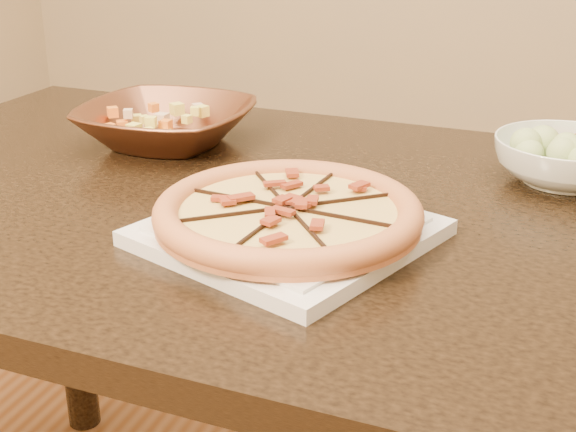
{
  "coord_description": "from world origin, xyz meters",
  "views": [
    {
      "loc": [
        0.29,
        -1.06,
        1.13
      ],
      "look_at": [
        0.0,
        -0.26,
        0.78
      ],
      "focal_mm": 50.0,
      "sensor_mm": 36.0,
      "label": 1
    }
  ],
  "objects_px": {
    "bronze_bowl": "(167,125)",
    "dining_table": "(255,269)",
    "plate": "(288,231)",
    "salad_bowl": "(566,161)",
    "pizza": "(288,213)"
  },
  "relations": [
    {
      "from": "bronze_bowl",
      "to": "dining_table",
      "type": "bearing_deg",
      "value": -37.0
    },
    {
      "from": "plate",
      "to": "salad_bowl",
      "type": "xyz_separation_m",
      "value": [
        0.29,
        0.32,
        0.02
      ]
    },
    {
      "from": "dining_table",
      "to": "bronze_bowl",
      "type": "distance_m",
      "value": 0.31
    },
    {
      "from": "pizza",
      "to": "dining_table",
      "type": "bearing_deg",
      "value": 127.22
    },
    {
      "from": "plate",
      "to": "bronze_bowl",
      "type": "distance_m",
      "value": 0.42
    },
    {
      "from": "pizza",
      "to": "salad_bowl",
      "type": "distance_m",
      "value": 0.43
    },
    {
      "from": "plate",
      "to": "salad_bowl",
      "type": "distance_m",
      "value": 0.43
    },
    {
      "from": "dining_table",
      "to": "bronze_bowl",
      "type": "height_order",
      "value": "bronze_bowl"
    },
    {
      "from": "dining_table",
      "to": "pizza",
      "type": "height_order",
      "value": "pizza"
    },
    {
      "from": "pizza",
      "to": "plate",
      "type": "bearing_deg",
      "value": -13.95
    },
    {
      "from": "bronze_bowl",
      "to": "pizza",
      "type": "bearing_deg",
      "value": -42.75
    },
    {
      "from": "dining_table",
      "to": "bronze_bowl",
      "type": "bearing_deg",
      "value": 143.0
    },
    {
      "from": "plate",
      "to": "pizza",
      "type": "relative_size",
      "value": 1.17
    },
    {
      "from": "pizza",
      "to": "bronze_bowl",
      "type": "xyz_separation_m",
      "value": [
        -0.31,
        0.29,
        -0.0
      ]
    },
    {
      "from": "dining_table",
      "to": "plate",
      "type": "distance_m",
      "value": 0.2
    }
  ]
}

